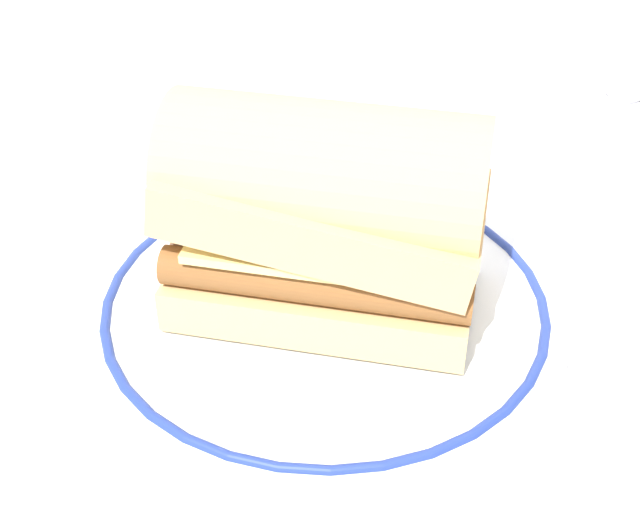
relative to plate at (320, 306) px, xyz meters
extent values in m
plane|color=white|center=(0.00, 0.01, -0.01)|extent=(1.50, 1.50, 0.00)
cylinder|color=white|center=(0.00, 0.00, 0.00)|extent=(0.29, 0.29, 0.01)
torus|color=navy|center=(0.00, 0.00, 0.00)|extent=(0.26, 0.26, 0.01)
cube|color=#D8B272|center=(0.00, 0.00, 0.02)|extent=(0.18, 0.10, 0.03)
cylinder|color=brown|center=(0.00, -0.04, 0.04)|extent=(0.17, 0.03, 0.02)
cylinder|color=brown|center=(0.00, -0.01, 0.04)|extent=(0.17, 0.03, 0.02)
cylinder|color=brown|center=(0.00, 0.01, 0.04)|extent=(0.17, 0.03, 0.02)
cylinder|color=brown|center=(0.00, 0.04, 0.04)|extent=(0.17, 0.03, 0.02)
cube|color=#EAD67A|center=(0.00, 0.00, 0.06)|extent=(0.14, 0.10, 0.01)
cube|color=#DDAD70|center=(0.00, 0.00, 0.08)|extent=(0.18, 0.10, 0.05)
cylinder|color=tan|center=(0.00, 0.00, 0.09)|extent=(0.17, 0.09, 0.08)
cylinder|color=white|center=(0.19, 0.22, 0.02)|extent=(0.03, 0.03, 0.05)
sphere|color=silver|center=(0.19, 0.22, 0.06)|extent=(0.03, 0.03, 0.03)
camera|label=1|loc=(0.08, -0.41, 0.35)|focal=51.16mm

